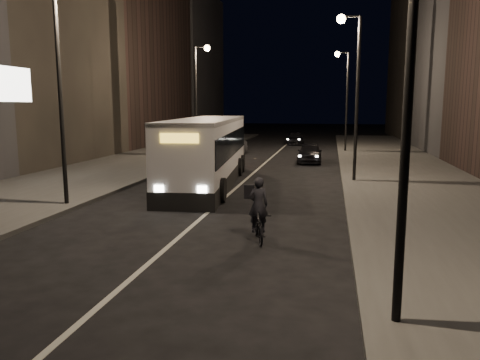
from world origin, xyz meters
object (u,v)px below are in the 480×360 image
at_px(streetlight_right_near, 395,13).
at_px(car_far, 295,138).
at_px(streetlight_right_mid, 352,76).
at_px(cyclist_on_bicycle, 259,220).
at_px(streetlight_left_near, 65,66).
at_px(city_bus, 207,149).
at_px(car_mid, 229,145).
at_px(streetlight_left_far, 199,86).
at_px(streetlight_right_far, 344,88).
at_px(car_near, 310,153).

bearing_deg(streetlight_right_near, car_far, 96.52).
xyz_separation_m(streetlight_right_mid, cyclist_on_bicycle, (-2.93, -11.15, -4.72)).
xyz_separation_m(streetlight_left_near, city_bus, (3.73, 6.16, -3.58)).
relative_size(streetlight_right_near, car_mid, 1.69).
bearing_deg(car_far, streetlight_left_near, -108.59).
height_order(streetlight_right_mid, streetlight_left_near, same).
bearing_deg(cyclist_on_bicycle, car_far, 76.66).
bearing_deg(car_mid, streetlight_right_mid, 133.74).
distance_m(streetlight_right_mid, streetlight_left_far, 14.62).
relative_size(streetlight_right_far, streetlight_left_near, 1.00).
relative_size(streetlight_right_far, city_bus, 0.66).
bearing_deg(cyclist_on_bicycle, car_mid, 88.44).
height_order(streetlight_right_mid, cyclist_on_bicycle, streetlight_right_mid).
bearing_deg(streetlight_left_far, car_far, 65.63).
distance_m(city_bus, cyclist_on_bicycle, 10.19).
height_order(streetlight_right_far, city_bus, streetlight_right_far).
relative_size(streetlight_right_near, car_far, 1.94).
xyz_separation_m(streetlight_left_near, car_mid, (1.73, 20.22, -4.57)).
distance_m(streetlight_right_near, car_mid, 29.95).
height_order(car_near, car_mid, car_mid).
height_order(streetlight_left_near, car_far, streetlight_left_near).
bearing_deg(car_far, streetlight_left_far, -121.95).
bearing_deg(streetlight_right_near, city_bus, 116.08).
xyz_separation_m(streetlight_right_near, cyclist_on_bicycle, (-2.93, 4.85, -4.72)).
bearing_deg(cyclist_on_bicycle, streetlight_left_far, 94.13).
bearing_deg(car_mid, streetlight_left_near, 92.69).
bearing_deg(cyclist_on_bicycle, streetlight_left_near, 141.91).
xyz_separation_m(streetlight_right_far, streetlight_left_far, (-10.66, -6.00, 0.00)).
bearing_deg(streetlight_right_near, car_mid, 107.56).
relative_size(streetlight_right_far, car_near, 2.03).
bearing_deg(streetlight_right_near, streetlight_right_far, 90.00).
height_order(streetlight_left_near, cyclist_on_bicycle, streetlight_left_near).
bearing_deg(streetlight_left_far, car_near, -11.35).
relative_size(streetlight_right_mid, streetlight_right_far, 1.00).
bearing_deg(cyclist_on_bicycle, city_bus, 97.31).
xyz_separation_m(streetlight_right_near, car_far, (-4.52, 39.56, -4.75)).
relative_size(streetlight_right_mid, streetlight_left_far, 1.00).
relative_size(streetlight_right_mid, car_far, 1.94).
height_order(city_bus, cyclist_on_bicycle, city_bus).
height_order(streetlight_right_near, city_bus, streetlight_right_near).
bearing_deg(city_bus, car_near, 60.27).
bearing_deg(streetlight_right_mid, streetlight_left_far, 136.84).
xyz_separation_m(streetlight_right_far, city_bus, (-6.93, -17.84, -3.58)).
distance_m(streetlight_right_near, streetlight_left_near, 13.33).
distance_m(city_bus, car_near, 11.21).
xyz_separation_m(streetlight_left_far, car_far, (6.14, 13.56, -4.75)).
xyz_separation_m(streetlight_right_near, city_bus, (-6.93, 14.16, -3.58)).
xyz_separation_m(city_bus, car_near, (4.58, 10.17, -1.10)).
bearing_deg(car_far, streetlight_right_near, -91.05).
relative_size(streetlight_left_far, city_bus, 0.66).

